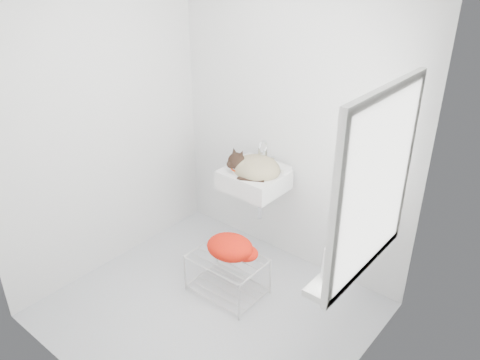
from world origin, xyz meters
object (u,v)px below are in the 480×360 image
Objects in this scene: wire_rack at (227,276)px; bottle_b at (351,259)px; sink at (254,171)px; cat at (254,168)px; bottle_c at (367,243)px; bottle_a at (329,279)px.

bottle_b is at bearing -4.07° from wire_rack.
sink is 1.29m from bottle_b.
cat is 1.27m from bottle_b.
cat reaches higher than bottle_c.
bottle_a is at bearing -90.00° from bottle_b.
bottle_a is at bearing -17.25° from wire_rack.
wire_rack is at bearing 175.93° from bottle_b.
bottle_b is at bearing -25.75° from sink.
bottle_c is (0.00, 0.20, 0.00)m from bottle_b.
cat is 1.40m from bottle_a.
sink is 0.87× the size of wire_rack.
wire_rack is (0.11, -0.47, -0.74)m from cat.
wire_rack is (0.13, -0.49, -0.70)m from sink.
wire_rack is 1.25m from bottle_b.
cat is (0.01, -0.02, 0.04)m from sink.
bottle_b is (0.00, 0.25, 0.00)m from bottle_a.
wire_rack is at bearing 162.75° from bottle_a.
bottle_a is at bearing -34.83° from sink.
cat is 1.94× the size of bottle_a.
cat is at bearing 163.44° from bottle_c.
sink is 1.22m from bottle_c.
cat is 2.38× the size of bottle_b.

